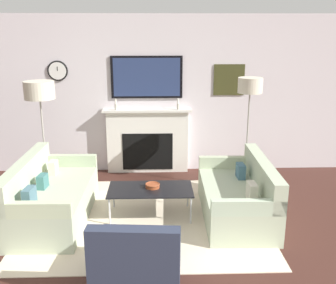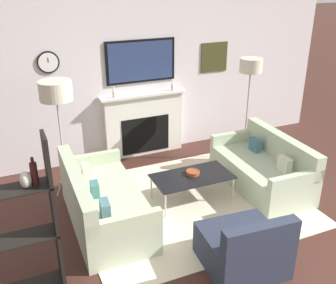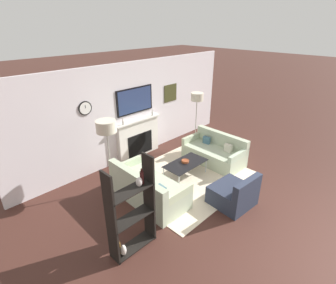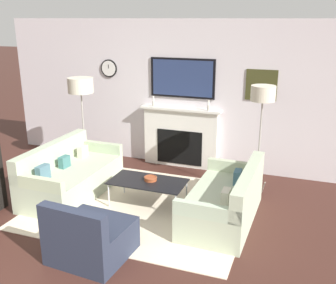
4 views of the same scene
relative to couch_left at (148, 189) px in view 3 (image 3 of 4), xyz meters
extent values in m
plane|color=#3E211B|center=(1.25, -3.00, -0.29)|extent=(60.00, 60.00, 0.00)
cube|color=silver|center=(1.25, 1.94, 1.06)|extent=(7.25, 0.07, 2.70)
cube|color=silver|center=(1.25, 1.82, 0.25)|extent=(1.41, 0.16, 1.09)
cube|color=black|center=(1.25, 1.74, 0.10)|extent=(0.88, 0.01, 0.65)
cube|color=silver|center=(1.25, 1.80, 0.82)|extent=(1.53, 0.22, 0.04)
cylinder|color=#B2AD9E|center=(0.72, 1.77, 0.89)|extent=(0.04, 0.04, 0.10)
cylinder|color=white|center=(0.72, 1.77, 0.98)|extent=(0.03, 0.03, 0.09)
cylinder|color=#B2AD9E|center=(1.78, 1.77, 0.89)|extent=(0.04, 0.04, 0.10)
cylinder|color=white|center=(1.78, 1.77, 0.98)|extent=(0.03, 0.03, 0.09)
cube|color=black|center=(1.25, 1.89, 1.37)|extent=(1.22, 0.04, 0.72)
cube|color=navy|center=(1.25, 1.87, 1.37)|extent=(1.13, 0.01, 0.64)
cylinder|color=black|center=(-0.24, 1.89, 1.49)|extent=(0.34, 0.02, 0.34)
cylinder|color=silver|center=(-0.24, 1.88, 1.49)|extent=(0.29, 0.00, 0.29)
cube|color=black|center=(-0.24, 1.87, 1.52)|extent=(0.01, 0.00, 0.07)
cube|color=#38381A|center=(2.66, 1.89, 1.32)|extent=(0.53, 0.02, 0.53)
cube|color=beige|center=(1.25, 0.00, -0.29)|extent=(3.11, 2.61, 0.01)
cube|color=#AFBC9E|center=(0.05, 0.00, -0.07)|extent=(0.90, 1.80, 0.45)
cube|color=#AFBC9E|center=(-0.31, 0.01, 0.34)|extent=(0.19, 1.79, 0.37)
cube|color=#B0C09B|center=(0.06, 0.84, 0.25)|extent=(0.87, 0.11, 0.18)
cube|color=#B4C19B|center=(0.03, -0.84, 0.25)|extent=(0.87, 0.11, 0.18)
cube|color=beige|center=(-0.08, 0.53, 0.25)|extent=(0.11, 0.19, 0.19)
cube|color=#3B6D6C|center=(-0.08, 0.00, 0.25)|extent=(0.12, 0.19, 0.18)
cube|color=slate|center=(-0.09, -0.53, 0.27)|extent=(0.12, 0.23, 0.22)
cube|color=#AFBC9E|center=(2.46, 0.00, -0.08)|extent=(0.89, 1.69, 0.41)
cube|color=#AFBC9E|center=(2.80, -0.01, 0.31)|extent=(0.20, 1.68, 0.37)
cube|color=#ACBFA2|center=(2.44, -0.79, 0.21)|extent=(0.85, 0.12, 0.18)
cube|color=#B3BE9C|center=(2.48, 0.79, 0.21)|extent=(0.85, 0.12, 0.18)
cube|color=beige|center=(2.58, -0.37, 0.23)|extent=(0.10, 0.22, 0.21)
cube|color=#41677C|center=(2.60, 0.37, 0.23)|extent=(0.11, 0.21, 0.20)
cube|color=#282E40|center=(1.21, -1.39, -0.09)|extent=(0.90, 0.87, 0.41)
cube|color=#282E40|center=(1.19, -1.72, 0.30)|extent=(0.84, 0.20, 0.35)
cube|color=black|center=(1.32, 0.05, 0.10)|extent=(1.13, 0.60, 0.02)
cylinder|color=#B7B7BC|center=(0.80, -0.21, -0.10)|extent=(0.02, 0.02, 0.38)
cylinder|color=#B7B7BC|center=(1.84, -0.21, -0.10)|extent=(0.02, 0.02, 0.38)
cylinder|color=#B7B7BC|center=(0.80, 0.31, -0.10)|extent=(0.02, 0.02, 0.38)
cylinder|color=#B7B7BC|center=(1.84, 0.31, -0.10)|extent=(0.02, 0.02, 0.38)
cylinder|color=#984424|center=(1.35, 0.09, 0.13)|extent=(0.19, 0.19, 0.05)
torus|color=brown|center=(1.35, 0.09, 0.15)|extent=(0.20, 0.20, 0.02)
cylinder|color=#9E998E|center=(-0.19, 0.98, -0.16)|extent=(0.09, 0.23, 0.28)
cylinder|color=#9E998E|center=(-0.38, 1.02, -0.16)|extent=(0.17, 0.19, 0.28)
cylinder|color=#9E998E|center=(-0.32, 0.84, -0.16)|extent=(0.23, 0.07, 0.28)
cylinder|color=#9E998E|center=(-0.30, 0.95, 0.57)|extent=(0.02, 0.02, 1.20)
cylinder|color=beige|center=(-0.30, 0.95, 1.30)|extent=(0.44, 0.44, 0.26)
cylinder|color=#9E998E|center=(2.91, 0.98, -0.15)|extent=(0.09, 0.23, 0.29)
cylinder|color=#9E998E|center=(2.72, 1.02, -0.15)|extent=(0.17, 0.19, 0.29)
cylinder|color=#9E998E|center=(2.78, 0.84, -0.15)|extent=(0.23, 0.07, 0.29)
cylinder|color=#9E998E|center=(2.80, 0.95, 0.61)|extent=(0.02, 0.02, 1.26)
cylinder|color=beige|center=(2.80, 0.95, 1.36)|extent=(0.37, 0.37, 0.23)
cube|color=black|center=(-1.47, -0.83, 0.56)|extent=(0.04, 0.28, 1.70)
cube|color=black|center=(-0.67, -0.83, 0.56)|extent=(0.04, 0.28, 1.70)
cube|color=black|center=(-1.07, -0.83, -0.26)|extent=(0.83, 0.28, 0.02)
cube|color=black|center=(-1.07, -0.83, 0.36)|extent=(0.83, 0.28, 0.01)
cube|color=black|center=(-1.07, -0.83, 0.91)|extent=(0.83, 0.28, 0.02)
cylinder|color=#3D1919|center=(-1.40, -0.81, -0.14)|extent=(0.05, 0.05, 0.24)
cylinder|color=#3D1919|center=(-1.40, -0.81, 0.01)|extent=(0.02, 0.02, 0.06)
cylinder|color=#3D1919|center=(-0.80, -0.81, 1.03)|extent=(0.07, 0.07, 0.23)
cylinder|color=#3D1919|center=(-0.80, -0.81, 1.17)|extent=(0.03, 0.03, 0.06)
cylinder|color=brown|center=(-1.39, -0.82, -0.16)|extent=(0.05, 0.05, 0.19)
cylinder|color=brown|center=(-1.39, -0.82, -0.05)|extent=(0.02, 0.02, 0.05)
cylinder|color=brown|center=(-1.35, -0.78, -0.15)|extent=(0.06, 0.06, 0.22)
cylinder|color=brown|center=(-1.35, -0.78, -0.01)|extent=(0.03, 0.03, 0.05)
ellipsoid|color=silver|center=(-0.89, -0.84, 1.00)|extent=(0.10, 0.10, 0.17)
ellipsoid|color=silver|center=(-1.32, -0.87, -0.15)|extent=(0.10, 0.10, 0.22)
camera|label=1|loc=(1.40, -4.82, 2.15)|focal=42.00mm
camera|label=2|loc=(-0.95, -4.28, 2.79)|focal=42.00mm
camera|label=3|loc=(-3.09, -3.67, 3.37)|focal=28.00mm
camera|label=4|loc=(3.44, -4.90, 2.42)|focal=42.00mm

